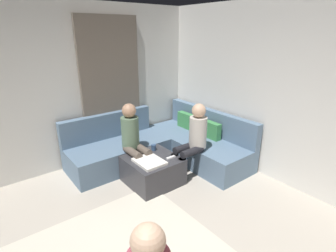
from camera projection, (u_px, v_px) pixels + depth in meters
The scene contains 10 objects.
wall_back at pixel (322, 103), 3.45m from camera, with size 6.00×0.12×2.70m, color silver.
wall_left at pixel (29, 94), 3.93m from camera, with size 0.12×6.00×2.70m, color silver.
curtain_panel at pixel (112, 90), 4.65m from camera, with size 0.06×1.10×2.50m, color #726659.
sectional_couch at pixel (164, 146), 4.75m from camera, with size 2.10×2.55×0.87m.
ottoman at pixel (153, 170), 4.06m from camera, with size 0.76×0.76×0.42m, color #333338.
folded_blanket at pixel (149, 162), 3.84m from camera, with size 0.44×0.36×0.04m, color white.
coffee_mug at pixel (154, 147), 4.24m from camera, with size 0.08×0.08×0.10m, color #334C72.
game_remote at pixel (171, 158), 3.98m from camera, with size 0.05×0.15×0.02m, color white.
person_on_couch_back at pixel (193, 138), 4.12m from camera, with size 0.30×0.60×1.20m.
person_on_couch_side at pixel (134, 138), 4.11m from camera, with size 0.60×0.30×1.20m.
Camera 1 is at (1.39, -0.72, 2.25)m, focal length 27.97 mm.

